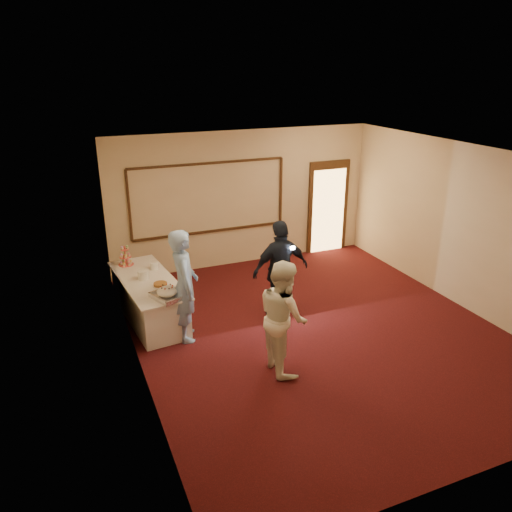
{
  "coord_description": "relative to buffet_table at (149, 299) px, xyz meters",
  "views": [
    {
      "loc": [
        -3.86,
        -6.56,
        4.31
      ],
      "look_at": [
        -0.74,
        0.97,
        1.15
      ],
      "focal_mm": 35.0,
      "sensor_mm": 36.0,
      "label": 1
    }
  ],
  "objects": [
    {
      "name": "wall_molding",
      "position": [
        1.76,
        1.9,
        1.21
      ],
      "size": [
        3.45,
        0.04,
        1.55
      ],
      "color": "black",
      "rests_on": "room_walls"
    },
    {
      "name": "plate_stack_a",
      "position": [
        -0.06,
        0.02,
        0.47
      ],
      "size": [
        0.2,
        0.2,
        0.17
      ],
      "color": "white",
      "rests_on": "buffet_table"
    },
    {
      "name": "floor",
      "position": [
        2.56,
        -1.57,
        -0.39
      ],
      "size": [
        7.0,
        7.0,
        0.0
      ],
      "primitive_type": "plane",
      "color": "black",
      "rests_on": "ground"
    },
    {
      "name": "cupcake_stand",
      "position": [
        -0.24,
        0.83,
        0.53
      ],
      "size": [
        0.28,
        0.28,
        0.41
      ],
      "color": "#E8554F",
      "rests_on": "buffet_table"
    },
    {
      "name": "camera_flash",
      "position": [
        2.33,
        -0.99,
        0.97
      ],
      "size": [
        0.07,
        0.05,
        0.05
      ],
      "primitive_type": "cube",
      "rotation": [
        0.0,
        0.0,
        -0.1
      ],
      "color": "white",
      "rests_on": "guest"
    },
    {
      "name": "plate_stack_b",
      "position": [
        0.21,
        0.41,
        0.45
      ],
      "size": [
        0.17,
        0.17,
        0.14
      ],
      "color": "white",
      "rests_on": "buffet_table"
    },
    {
      "name": "pavlova_tray",
      "position": [
        0.16,
        -0.88,
        0.47
      ],
      "size": [
        0.55,
        0.62,
        0.21
      ],
      "color": "#AFB0B6",
      "rests_on": "buffet_table"
    },
    {
      "name": "guest",
      "position": [
        2.21,
        -0.8,
        0.52
      ],
      "size": [
        1.07,
        0.48,
        1.81
      ],
      "primitive_type": "imported",
      "rotation": [
        0.0,
        0.0,
        3.18
      ],
      "color": "black",
      "rests_on": "floor"
    },
    {
      "name": "man",
      "position": [
        0.44,
        -0.89,
        0.56
      ],
      "size": [
        0.56,
        0.75,
        1.9
      ],
      "primitive_type": "imported",
      "rotation": [
        0.0,
        0.0,
        1.42
      ],
      "color": "#82A7DD",
      "rests_on": "floor"
    },
    {
      "name": "doorway",
      "position": [
        4.71,
        1.88,
        0.69
      ],
      "size": [
        1.05,
        0.07,
        2.2
      ],
      "color": "black",
      "rests_on": "floor"
    },
    {
      "name": "tart",
      "position": [
        0.15,
        -0.37,
        0.41
      ],
      "size": [
        0.27,
        0.27,
        0.05
      ],
      "color": "white",
      "rests_on": "buffet_table"
    },
    {
      "name": "room_walls",
      "position": [
        2.56,
        -1.57,
        1.64
      ],
      "size": [
        6.04,
        7.04,
        3.02
      ],
      "color": "beige",
      "rests_on": "floor"
    },
    {
      "name": "buffet_table",
      "position": [
        0.0,
        0.0,
        0.0
      ],
      "size": [
        1.11,
        2.34,
        0.77
      ],
      "color": "silver",
      "rests_on": "floor"
    },
    {
      "name": "woman",
      "position": [
        1.53,
        -2.32,
        0.48
      ],
      "size": [
        0.68,
        0.86,
        1.73
      ],
      "primitive_type": "imported",
      "rotation": [
        0.0,
        0.0,
        1.54
      ],
      "color": "white",
      "rests_on": "floor"
    }
  ]
}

